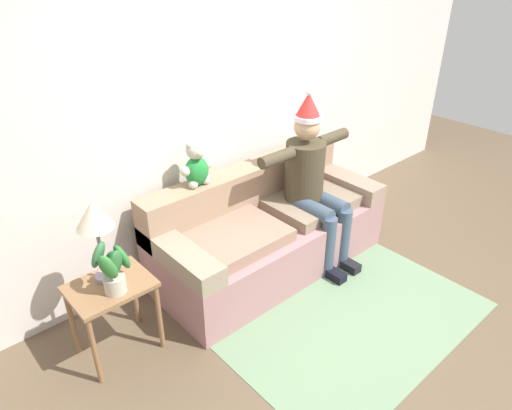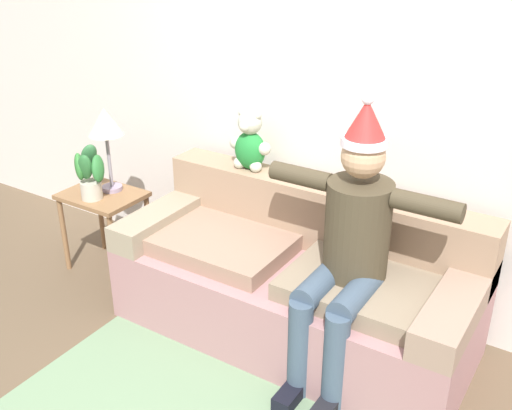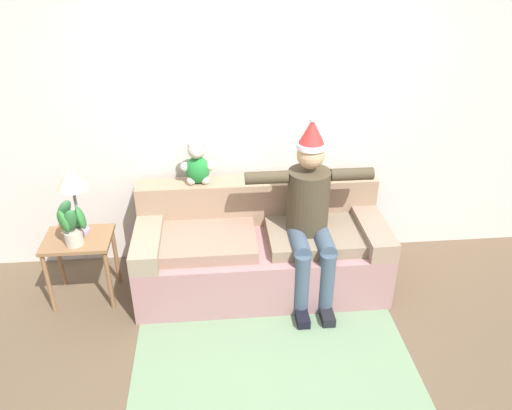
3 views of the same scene
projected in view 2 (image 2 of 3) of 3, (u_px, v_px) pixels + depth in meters
name	position (u px, v px, depth m)	size (l,w,h in m)	color
back_wall	(345.00, 94.00, 3.52)	(7.00, 0.10, 2.70)	silver
couch	(297.00, 281.00, 3.55)	(2.07, 0.89, 0.86)	#9E7072
person_seated	(349.00, 243.00, 3.05)	(1.02, 0.77, 1.54)	#423927
teddy_bear	(250.00, 143.00, 3.71)	(0.29, 0.17, 0.38)	#207E33
side_table	(104.00, 207.00, 4.15)	(0.53, 0.41, 0.58)	olive
table_lamp	(105.00, 126.00, 3.97)	(0.24, 0.24, 0.58)	#94829C
potted_plant	(90.00, 173.00, 3.96)	(0.27, 0.24, 0.39)	#BCB4A3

